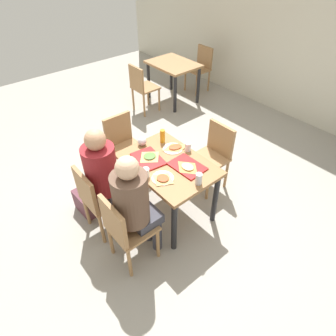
# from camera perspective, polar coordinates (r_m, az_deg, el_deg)

# --- Properties ---
(ground_plane) EXTENTS (10.00, 10.00, 0.02)m
(ground_plane) POSITION_cam_1_polar(r_m,az_deg,el_deg) (3.54, 0.00, -8.31)
(ground_plane) COLOR #9E998E
(back_wall) EXTENTS (10.00, 0.10, 2.80)m
(back_wall) POSITION_cam_1_polar(r_m,az_deg,el_deg) (5.19, 30.41, 21.40)
(back_wall) COLOR beige
(back_wall) RESTS_ON ground_plane
(main_table) EXTENTS (1.02, 0.72, 0.73)m
(main_table) POSITION_cam_1_polar(r_m,az_deg,el_deg) (3.10, 0.00, -0.56)
(main_table) COLOR olive
(main_table) RESTS_ON ground_plane
(chair_near_left) EXTENTS (0.40, 0.40, 0.86)m
(chair_near_left) POSITION_cam_1_polar(r_m,az_deg,el_deg) (3.06, -13.95, -5.61)
(chair_near_left) COLOR #9E7247
(chair_near_left) RESTS_ON ground_plane
(chair_near_right) EXTENTS (0.40, 0.40, 0.86)m
(chair_near_right) POSITION_cam_1_polar(r_m,az_deg,el_deg) (2.74, -8.66, -11.59)
(chair_near_right) COLOR #9E7247
(chair_near_right) RESTS_ON ground_plane
(chair_far_side) EXTENTS (0.40, 0.40, 0.86)m
(chair_far_side) POSITION_cam_1_polar(r_m,az_deg,el_deg) (3.59, 9.14, 3.08)
(chair_far_side) COLOR #9E7247
(chair_far_side) RESTS_ON ground_plane
(chair_left_end) EXTENTS (0.40, 0.40, 0.86)m
(chair_left_end) POSITION_cam_1_polar(r_m,az_deg,el_deg) (3.75, -8.87, 4.97)
(chair_left_end) COLOR #9E7247
(chair_left_end) RESTS_ON ground_plane
(person_in_red) EXTENTS (0.32, 0.42, 1.27)m
(person_in_red) POSITION_cam_1_polar(r_m,az_deg,el_deg) (2.93, -12.34, -1.02)
(person_in_red) COLOR #383842
(person_in_red) RESTS_ON ground_plane
(person_in_brown_jacket) EXTENTS (0.32, 0.42, 1.27)m
(person_in_brown_jacket) POSITION_cam_1_polar(r_m,az_deg,el_deg) (2.60, -6.60, -6.72)
(person_in_brown_jacket) COLOR #383842
(person_in_brown_jacket) RESTS_ON ground_plane
(tray_red_near) EXTENTS (0.39, 0.31, 0.02)m
(tray_red_near) POSITION_cam_1_polar(r_m,az_deg,el_deg) (3.07, -3.96, 1.83)
(tray_red_near) COLOR #B21414
(tray_red_near) RESTS_ON main_table
(tray_red_far) EXTENTS (0.37, 0.28, 0.02)m
(tray_red_far) POSITION_cam_1_polar(r_m,az_deg,el_deg) (2.97, 3.82, 0.36)
(tray_red_far) COLOR #B21414
(tray_red_far) RESTS_ON main_table
(paper_plate_center) EXTENTS (0.22, 0.22, 0.01)m
(paper_plate_center) POSITION_cam_1_polar(r_m,az_deg,el_deg) (3.22, 0.94, 3.87)
(paper_plate_center) COLOR white
(paper_plate_center) RESTS_ON main_table
(paper_plate_near_edge) EXTENTS (0.22, 0.22, 0.01)m
(paper_plate_near_edge) POSITION_cam_1_polar(r_m,az_deg,el_deg) (2.84, -1.07, -1.99)
(paper_plate_near_edge) COLOR white
(paper_plate_near_edge) RESTS_ON main_table
(pizza_slice_a) EXTENTS (0.20, 0.21, 0.02)m
(pizza_slice_a) POSITION_cam_1_polar(r_m,az_deg,el_deg) (3.08, -3.66, 2.33)
(pizza_slice_a) COLOR #DBAD60
(pizza_slice_a) RESTS_ON tray_red_near
(pizza_slice_b) EXTENTS (0.21, 0.16, 0.02)m
(pizza_slice_b) POSITION_cam_1_polar(r_m,az_deg,el_deg) (2.94, 3.90, 0.20)
(pizza_slice_b) COLOR #C68C47
(pizza_slice_b) RESTS_ON tray_red_far
(pizza_slice_c) EXTENTS (0.21, 0.25, 0.02)m
(pizza_slice_c) POSITION_cam_1_polar(r_m,az_deg,el_deg) (3.22, 1.43, 4.16)
(pizza_slice_c) COLOR tan
(pizza_slice_c) RESTS_ON paper_plate_center
(pizza_slice_d) EXTENTS (0.22, 0.21, 0.02)m
(pizza_slice_d) POSITION_cam_1_polar(r_m,az_deg,el_deg) (2.81, -1.04, -2.09)
(pizza_slice_d) COLOR #DBAD60
(pizza_slice_d) RESTS_ON paper_plate_near_edge
(plastic_cup_a) EXTENTS (0.07, 0.07, 0.10)m
(plastic_cup_a) POSITION_cam_1_polar(r_m,az_deg,el_deg) (3.17, 3.94, 4.23)
(plastic_cup_a) COLOR white
(plastic_cup_a) RESTS_ON main_table
(plastic_cup_b) EXTENTS (0.07, 0.07, 0.10)m
(plastic_cup_b) POSITION_cam_1_polar(r_m,az_deg,el_deg) (2.83, -4.40, -0.92)
(plastic_cup_b) COLOR white
(plastic_cup_b) RESTS_ON main_table
(soda_can) EXTENTS (0.07, 0.07, 0.12)m
(soda_can) POSITION_cam_1_polar(r_m,az_deg,el_deg) (2.76, 6.12, -2.16)
(soda_can) COLOR #B7BCC6
(soda_can) RESTS_ON main_table
(condiment_bottle) EXTENTS (0.06, 0.06, 0.16)m
(condiment_bottle) POSITION_cam_1_polar(r_m,az_deg,el_deg) (3.28, -1.10, 6.35)
(condiment_bottle) COLOR orange
(condiment_bottle) RESTS_ON main_table
(foil_bundle) EXTENTS (0.10, 0.10, 0.10)m
(foil_bundle) POSITION_cam_1_polar(r_m,az_deg,el_deg) (3.26, -5.18, 5.29)
(foil_bundle) COLOR silver
(foil_bundle) RESTS_ON main_table
(handbag) EXTENTS (0.33, 0.17, 0.28)m
(handbag) POSITION_cam_1_polar(r_m,az_deg,el_deg) (3.55, -16.01, -6.70)
(handbag) COLOR #592D38
(handbag) RESTS_ON ground_plane
(background_table) EXTENTS (0.90, 0.70, 0.73)m
(background_table) POSITION_cam_1_polar(r_m,az_deg,el_deg) (5.62, 1.04, 18.95)
(background_table) COLOR #9E7247
(background_table) RESTS_ON ground_plane
(background_chair_near) EXTENTS (0.40, 0.40, 0.86)m
(background_chair_near) POSITION_cam_1_polar(r_m,az_deg,el_deg) (5.24, -5.28, 15.98)
(background_chair_near) COLOR #9E7247
(background_chair_near) RESTS_ON ground_plane
(background_chair_far) EXTENTS (0.40, 0.40, 0.86)m
(background_chair_far) POSITION_cam_1_polar(r_m,az_deg,el_deg) (6.13, 6.53, 19.55)
(background_chair_far) COLOR #9E7247
(background_chair_far) RESTS_ON ground_plane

